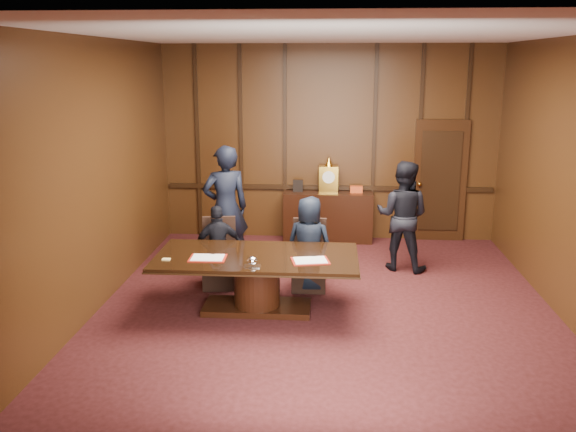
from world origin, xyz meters
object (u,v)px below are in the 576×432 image
at_px(conference_table, 257,273).
at_px(witness_right, 402,216).
at_px(signatory_left, 218,247).
at_px(signatory_right, 309,244).
at_px(sideboard, 328,215).
at_px(witness_left, 226,208).

relative_size(conference_table, witness_right, 1.52).
height_order(signatory_left, signatory_right, signatory_right).
bearing_deg(signatory_right, signatory_left, 14.22).
height_order(sideboard, witness_left, witness_left).
xyz_separation_m(signatory_right, witness_right, (1.41, 1.03, 0.18)).
relative_size(sideboard, conference_table, 0.61).
bearing_deg(signatory_left, witness_left, -105.47).
bearing_deg(signatory_left, sideboard, -139.38).
distance_m(conference_table, signatory_right, 1.05).
xyz_separation_m(conference_table, signatory_right, (0.65, 0.80, 0.17)).
bearing_deg(witness_left, signatory_left, 69.13).
relative_size(witness_left, witness_right, 1.14).
height_order(signatory_right, witness_left, witness_left).
bearing_deg(witness_right, sideboard, -32.97).
xyz_separation_m(conference_table, witness_left, (-0.68, 1.65, 0.47)).
bearing_deg(conference_table, witness_left, 112.48).
xyz_separation_m(sideboard, witness_right, (1.16, -1.48, 0.38)).
distance_m(conference_table, witness_left, 1.85).
distance_m(signatory_right, witness_left, 1.61).
distance_m(signatory_left, witness_right, 2.91).
distance_m(conference_table, witness_right, 2.78).
xyz_separation_m(signatory_right, witness_left, (-1.33, 0.85, 0.30)).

